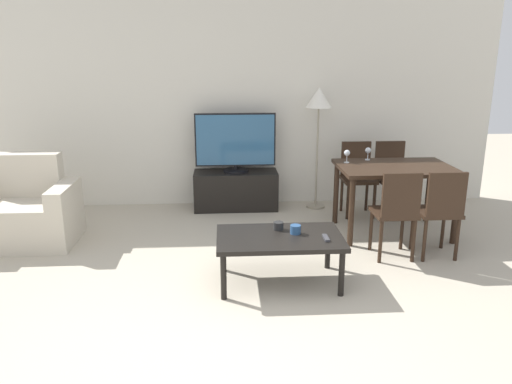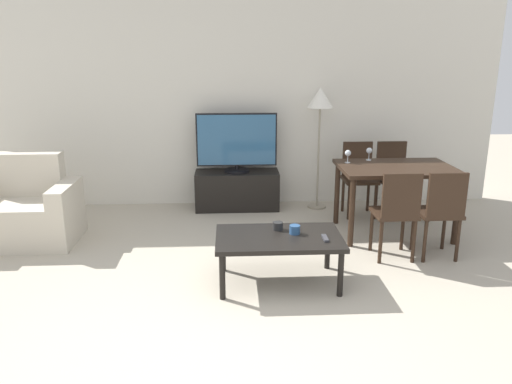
{
  "view_description": "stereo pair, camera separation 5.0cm",
  "coord_description": "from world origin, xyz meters",
  "px_view_note": "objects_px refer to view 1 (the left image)",
  "views": [
    {
      "loc": [
        0.15,
        -2.9,
        1.98
      ],
      "look_at": [
        0.45,
        1.79,
        0.65
      ],
      "focal_mm": 35.0,
      "sensor_mm": 36.0,
      "label": 1
    },
    {
      "loc": [
        0.2,
        -2.9,
        1.98
      ],
      "look_at": [
        0.45,
        1.79,
        0.65
      ],
      "focal_mm": 35.0,
      "sensor_mm": 36.0,
      "label": 2
    }
  ],
  "objects_px": {
    "dining_chair_near": "(396,210)",
    "dining_chair_far": "(391,173)",
    "wine_glass_left": "(368,151)",
    "remote_primary": "(326,238)",
    "cup_white_near": "(295,229)",
    "tv_stand": "(236,190)",
    "wine_glass_center": "(347,154)",
    "dining_chair_far_left": "(357,174)",
    "floor_lamp": "(319,105)",
    "cup_colored_far": "(278,226)",
    "armchair": "(23,213)",
    "dining_table": "(395,175)",
    "dining_chair_near_right": "(440,209)",
    "coffee_table": "(280,241)",
    "tv": "(235,143)"
  },
  "relations": [
    {
      "from": "armchair",
      "to": "cup_white_near",
      "type": "distance_m",
      "value": 2.97
    },
    {
      "from": "dining_chair_near_right",
      "to": "cup_white_near",
      "type": "relative_size",
      "value": 9.62
    },
    {
      "from": "armchair",
      "to": "dining_table",
      "type": "relative_size",
      "value": 0.88
    },
    {
      "from": "dining_chair_far",
      "to": "cup_white_near",
      "type": "height_order",
      "value": "dining_chair_far"
    },
    {
      "from": "armchair",
      "to": "dining_chair_far",
      "type": "height_order",
      "value": "armchair"
    },
    {
      "from": "floor_lamp",
      "to": "coffee_table",
      "type": "bearing_deg",
      "value": -108.25
    },
    {
      "from": "cup_colored_far",
      "to": "dining_chair_near",
      "type": "bearing_deg",
      "value": 14.12
    },
    {
      "from": "tv",
      "to": "remote_primary",
      "type": "bearing_deg",
      "value": -72.82
    },
    {
      "from": "dining_chair_near_right",
      "to": "wine_glass_center",
      "type": "height_order",
      "value": "wine_glass_center"
    },
    {
      "from": "floor_lamp",
      "to": "dining_table",
      "type": "bearing_deg",
      "value": -55.83
    },
    {
      "from": "tv_stand",
      "to": "dining_table",
      "type": "distance_m",
      "value": 2.05
    },
    {
      "from": "dining_table",
      "to": "wine_glass_center",
      "type": "xyz_separation_m",
      "value": [
        -0.49,
        0.19,
        0.2
      ]
    },
    {
      "from": "armchair",
      "to": "dining_chair_near",
      "type": "xyz_separation_m",
      "value": [
        3.79,
        -0.7,
        0.18
      ]
    },
    {
      "from": "dining_chair_near_right",
      "to": "armchair",
      "type": "bearing_deg",
      "value": 170.6
    },
    {
      "from": "dining_chair_near",
      "to": "wine_glass_left",
      "type": "height_order",
      "value": "wine_glass_left"
    },
    {
      "from": "cup_white_near",
      "to": "armchair",
      "type": "bearing_deg",
      "value": 158.15
    },
    {
      "from": "armchair",
      "to": "cup_white_near",
      "type": "relative_size",
      "value": 11.65
    },
    {
      "from": "dining_chair_far_left",
      "to": "wine_glass_left",
      "type": "distance_m",
      "value": 0.55
    },
    {
      "from": "dining_table",
      "to": "dining_chair_far_left",
      "type": "distance_m",
      "value": 0.78
    },
    {
      "from": "tv_stand",
      "to": "wine_glass_center",
      "type": "height_order",
      "value": "wine_glass_center"
    },
    {
      "from": "dining_chair_near_right",
      "to": "floor_lamp",
      "type": "bearing_deg",
      "value": 117.36
    },
    {
      "from": "cup_white_near",
      "to": "cup_colored_far",
      "type": "relative_size",
      "value": 1.02
    },
    {
      "from": "wine_glass_left",
      "to": "tv_stand",
      "type": "bearing_deg",
      "value": 155.1
    },
    {
      "from": "armchair",
      "to": "floor_lamp",
      "type": "relative_size",
      "value": 0.7
    },
    {
      "from": "dining_table",
      "to": "dining_chair_near_right",
      "type": "height_order",
      "value": "dining_chair_near_right"
    },
    {
      "from": "coffee_table",
      "to": "wine_glass_left",
      "type": "xyz_separation_m",
      "value": [
        1.18,
        1.5,
        0.48
      ]
    },
    {
      "from": "dining_chair_far",
      "to": "wine_glass_center",
      "type": "xyz_separation_m",
      "value": [
        -0.71,
        -0.54,
        0.37
      ]
    },
    {
      "from": "tv_stand",
      "to": "dining_chair_near",
      "type": "xyz_separation_m",
      "value": [
        1.51,
        -1.75,
        0.26
      ]
    },
    {
      "from": "wine_glass_left",
      "to": "dining_chair_far",
      "type": "bearing_deg",
      "value": 43.28
    },
    {
      "from": "dining_chair_near_right",
      "to": "remote_primary",
      "type": "distance_m",
      "value": 1.35
    },
    {
      "from": "dining_chair_far",
      "to": "cup_white_near",
      "type": "xyz_separation_m",
      "value": [
        -1.47,
        -1.86,
        -0.03
      ]
    },
    {
      "from": "coffee_table",
      "to": "dining_chair_far_left",
      "type": "bearing_deg",
      "value": 58.29
    },
    {
      "from": "dining_chair_near",
      "to": "floor_lamp",
      "type": "height_order",
      "value": "floor_lamp"
    },
    {
      "from": "coffee_table",
      "to": "dining_chair_far",
      "type": "relative_size",
      "value": 1.22
    },
    {
      "from": "dining_chair_far_left",
      "to": "wine_glass_left",
      "type": "xyz_separation_m",
      "value": [
        -0.0,
        -0.41,
        0.37
      ]
    },
    {
      "from": "dining_chair_near_right",
      "to": "wine_glass_center",
      "type": "distance_m",
      "value": 1.22
    },
    {
      "from": "dining_chair_far_left",
      "to": "tv_stand",
      "type": "bearing_deg",
      "value": 169.08
    },
    {
      "from": "floor_lamp",
      "to": "wine_glass_center",
      "type": "distance_m",
      "value": 0.95
    },
    {
      "from": "dining_table",
      "to": "dining_chair_near",
      "type": "bearing_deg",
      "value": -106.5
    },
    {
      "from": "dining_chair_far",
      "to": "dining_chair_near_right",
      "type": "relative_size",
      "value": 1.0
    },
    {
      "from": "dining_chair_far_left",
      "to": "floor_lamp",
      "type": "xyz_separation_m",
      "value": [
        -0.46,
        0.27,
        0.83
      ]
    },
    {
      "from": "dining_table",
      "to": "remote_primary",
      "type": "distance_m",
      "value": 1.65
    },
    {
      "from": "remote_primary",
      "to": "cup_white_near",
      "type": "relative_size",
      "value": 1.61
    },
    {
      "from": "dining_chair_near",
      "to": "dining_chair_far",
      "type": "xyz_separation_m",
      "value": [
        0.43,
        1.46,
        0.0
      ]
    },
    {
      "from": "floor_lamp",
      "to": "cup_colored_far",
      "type": "bearing_deg",
      "value": -109.42
    },
    {
      "from": "remote_primary",
      "to": "wine_glass_left",
      "type": "distance_m",
      "value": 1.84
    },
    {
      "from": "tv_stand",
      "to": "cup_colored_far",
      "type": "distance_m",
      "value": 2.08
    },
    {
      "from": "dining_chair_near_right",
      "to": "floor_lamp",
      "type": "distance_m",
      "value": 2.11
    },
    {
      "from": "dining_chair_near",
      "to": "cup_colored_far",
      "type": "height_order",
      "value": "dining_chair_near"
    },
    {
      "from": "tv",
      "to": "armchair",
      "type": "bearing_deg",
      "value": -155.35
    }
  ]
}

